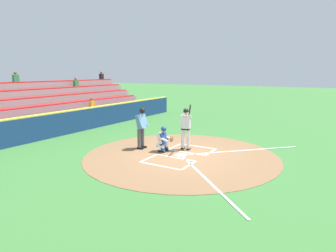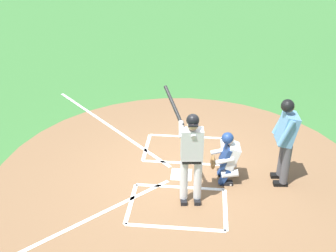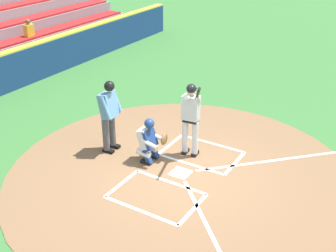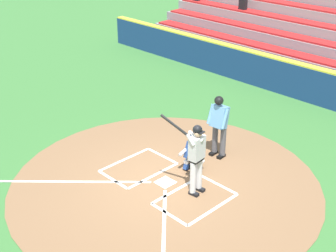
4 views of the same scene
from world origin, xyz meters
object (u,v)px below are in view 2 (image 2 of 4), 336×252
(batter, at_px, (191,152))
(catcher, at_px, (227,157))
(baseball, at_px, (231,184))
(plate_umpire, at_px, (286,136))

(batter, relative_size, catcher, 1.88)
(baseball, bearing_deg, plate_umpire, -76.29)
(batter, bearing_deg, plate_umpire, -66.00)
(catcher, bearing_deg, batter, 136.13)
(batter, relative_size, plate_umpire, 1.14)
(plate_umpire, distance_m, baseball, 1.47)
(batter, bearing_deg, catcher, -43.87)
(catcher, relative_size, plate_umpire, 0.61)
(plate_umpire, relative_size, baseball, 25.20)
(plate_umpire, height_order, baseball, plate_umpire)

